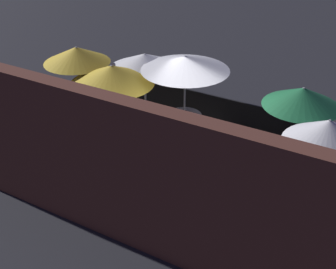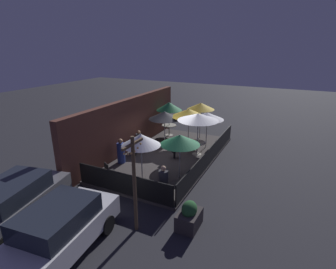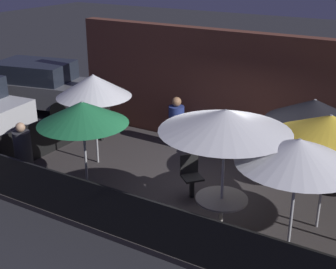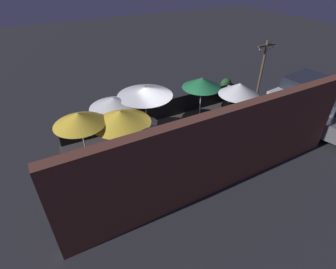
{
  "view_description": "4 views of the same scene",
  "coord_description": "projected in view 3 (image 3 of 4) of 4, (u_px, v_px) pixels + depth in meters",
  "views": [
    {
      "loc": [
        -4.35,
        8.49,
        6.61
      ],
      "look_at": [
        0.55,
        0.1,
        1.03
      ],
      "focal_mm": 50.0,
      "sensor_mm": 36.0,
      "label": 1
    },
    {
      "loc": [
        -12.28,
        -5.88,
        6.0
      ],
      "look_at": [
        -0.0,
        0.1,
        1.37
      ],
      "focal_mm": 28.0,
      "sensor_mm": 36.0,
      "label": 2
    },
    {
      "loc": [
        3.84,
        -8.11,
        4.97
      ],
      "look_at": [
        -1.0,
        -0.06,
        1.27
      ],
      "focal_mm": 50.0,
      "sensor_mm": 36.0,
      "label": 3
    },
    {
      "loc": [
        4.76,
        7.63,
        6.78
      ],
      "look_at": [
        0.67,
        0.25,
        1.06
      ],
      "focal_mm": 28.0,
      "sensor_mm": 36.0,
      "label": 4
    }
  ],
  "objects": [
    {
      "name": "ground_plane",
      "position": [
        209.0,
        197.0,
        10.13
      ],
      "size": [
        60.0,
        60.0,
        0.0
      ],
      "primitive_type": "plane",
      "color": "#26262B"
    },
    {
      "name": "patio_deck",
      "position": [
        209.0,
        194.0,
        10.11
      ],
      "size": [
        9.01,
        4.82,
        0.12
      ],
      "color": "#383333",
      "rests_on": "ground_plane"
    },
    {
      "name": "building_wall",
      "position": [
        258.0,
        97.0,
        11.66
      ],
      "size": [
        10.61,
        0.36,
        3.15
      ],
      "color": "brown",
      "rests_on": "ground_plane"
    },
    {
      "name": "fence_front",
      "position": [
        149.0,
        224.0,
        8.03
      ],
      "size": [
        8.81,
        0.05,
        0.95
      ],
      "color": "black",
      "rests_on": "patio_deck"
    },
    {
      "name": "fence_side_left",
      "position": [
        54.0,
        133.0,
        12.05
      ],
      "size": [
        0.05,
        4.62,
        0.95
      ],
      "color": "black",
      "rests_on": "patio_deck"
    },
    {
      "name": "patio_umbrella_1",
      "position": [
        225.0,
        121.0,
        7.82
      ],
      "size": [
        2.28,
        2.28,
        2.39
      ],
      "color": "#B2B2B7",
      "rests_on": "patio_deck"
    },
    {
      "name": "patio_umbrella_2",
      "position": [
        94.0,
        86.0,
        10.8
      ],
      "size": [
        1.76,
        1.76,
        2.21
      ],
      "color": "#B2B2B7",
      "rests_on": "patio_deck"
    },
    {
      "name": "patio_umbrella_3",
      "position": [
        82.0,
        113.0,
        9.19
      ],
      "size": [
        1.82,
        1.82,
        2.11
      ],
      "color": "#B2B2B7",
      "rests_on": "patio_deck"
    },
    {
      "name": "patio_umbrella_4",
      "position": [
        298.0,
        152.0,
        7.2
      ],
      "size": [
        1.97,
        1.97,
        2.18
      ],
      "color": "#B2B2B7",
      "rests_on": "patio_deck"
    },
    {
      "name": "patio_umbrella_5",
      "position": [
        330.0,
        128.0,
        8.09
      ],
      "size": [
        2.16,
        2.16,
        2.23
      ],
      "color": "#B2B2B7",
      "rests_on": "patio_deck"
    },
    {
      "name": "patio_umbrella_6",
      "position": [
        314.0,
        110.0,
        9.54
      ],
      "size": [
        1.98,
        1.98,
        2.05
      ],
      "color": "#B2B2B7",
      "rests_on": "patio_deck"
    },
    {
      "name": "dining_table_1",
      "position": [
        221.0,
        205.0,
        8.41
      ],
      "size": [
        0.94,
        0.94,
        0.73
      ],
      "color": "#9E998E",
      "rests_on": "patio_deck"
    },
    {
      "name": "patio_chair_0",
      "position": [
        191.0,
        174.0,
        9.75
      ],
      "size": [
        0.56,
        0.56,
        0.92
      ],
      "rotation": [
        0.0,
        0.0,
        -0.7
      ],
      "color": "black",
      "rests_on": "patio_deck"
    },
    {
      "name": "patio_chair_1",
      "position": [
        100.0,
        122.0,
        12.69
      ],
      "size": [
        0.54,
        0.54,
        0.94
      ],
      "rotation": [
        0.0,
        0.0,
        -0.48
      ],
      "color": "black",
      "rests_on": "patio_deck"
    },
    {
      "name": "patio_chair_2",
      "position": [
        211.0,
        136.0,
        11.74
      ],
      "size": [
        0.54,
        0.54,
        0.94
      ],
      "rotation": [
        0.0,
        0.0,
        -1.06
      ],
      "color": "black",
      "rests_on": "patio_deck"
    },
    {
      "name": "patron_0",
      "position": [
        176.0,
        124.0,
        12.32
      ],
      "size": [
        0.49,
        0.49,
        1.33
      ],
      "rotation": [
        0.0,
        0.0,
        2.91
      ],
      "color": "navy",
      "rests_on": "patio_deck"
    },
    {
      "name": "patron_1",
      "position": [
        251.0,
        139.0,
        11.5
      ],
      "size": [
        0.52,
        0.52,
        1.17
      ],
      "rotation": [
        0.0,
        0.0,
        0.84
      ],
      "color": "#333338",
      "rests_on": "patio_deck"
    },
    {
      "name": "patron_2",
      "position": [
        24.0,
        154.0,
        10.47
      ],
      "size": [
        0.48,
        0.48,
        1.35
      ],
      "rotation": [
        0.0,
        0.0,
        4.97
      ],
      "color": "#333338",
      "rests_on": "patio_deck"
    },
    {
      "name": "parked_car_1",
      "position": [
        36.0,
        85.0,
        15.38
      ],
      "size": [
        4.59,
        2.57,
        1.62
      ],
      "rotation": [
        0.0,
        0.0,
        0.21
      ],
      "color": "#5B5B60",
      "rests_on": "ground_plane"
    }
  ]
}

